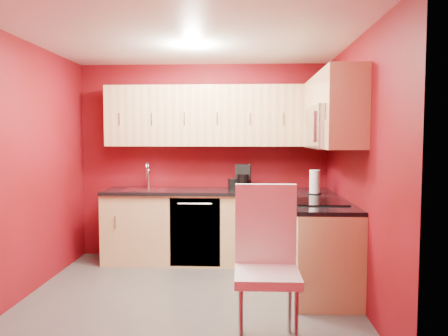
# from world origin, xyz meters

# --- Properties ---
(floor) EXTENTS (3.20, 3.20, 0.00)m
(floor) POSITION_xyz_m (0.00, 0.00, 0.00)
(floor) COLOR #494644
(floor) RESTS_ON ground
(ceiling) EXTENTS (3.20, 3.20, 0.00)m
(ceiling) POSITION_xyz_m (0.00, 0.00, 2.50)
(ceiling) COLOR white
(ceiling) RESTS_ON wall_back
(wall_back) EXTENTS (3.20, 0.00, 3.20)m
(wall_back) POSITION_xyz_m (0.00, 1.50, 1.25)
(wall_back) COLOR maroon
(wall_back) RESTS_ON floor
(wall_front) EXTENTS (3.20, 0.00, 3.20)m
(wall_front) POSITION_xyz_m (0.00, -1.50, 1.25)
(wall_front) COLOR maroon
(wall_front) RESTS_ON floor
(wall_left) EXTENTS (0.00, 3.00, 3.00)m
(wall_left) POSITION_xyz_m (-1.60, 0.00, 1.25)
(wall_left) COLOR maroon
(wall_left) RESTS_ON floor
(wall_right) EXTENTS (0.00, 3.00, 3.00)m
(wall_right) POSITION_xyz_m (1.60, 0.00, 1.25)
(wall_right) COLOR maroon
(wall_right) RESTS_ON floor
(base_cabinets_back) EXTENTS (2.80, 0.60, 0.87)m
(base_cabinets_back) POSITION_xyz_m (0.20, 1.20, 0.43)
(base_cabinets_back) COLOR #D3B778
(base_cabinets_back) RESTS_ON floor
(base_cabinets_right) EXTENTS (0.60, 1.30, 0.87)m
(base_cabinets_right) POSITION_xyz_m (1.30, 0.25, 0.43)
(base_cabinets_right) COLOR #D3B778
(base_cabinets_right) RESTS_ON floor
(countertop_back) EXTENTS (2.80, 0.63, 0.04)m
(countertop_back) POSITION_xyz_m (0.20, 1.19, 0.89)
(countertop_back) COLOR black
(countertop_back) RESTS_ON base_cabinets_back
(countertop_right) EXTENTS (0.63, 1.27, 0.04)m
(countertop_right) POSITION_xyz_m (1.29, 0.23, 0.89)
(countertop_right) COLOR black
(countertop_right) RESTS_ON base_cabinets_right
(upper_cabinets_back) EXTENTS (2.80, 0.35, 0.75)m
(upper_cabinets_back) POSITION_xyz_m (0.20, 1.32, 1.83)
(upper_cabinets_back) COLOR #DCBD7C
(upper_cabinets_back) RESTS_ON wall_back
(upper_cabinets_right) EXTENTS (0.35, 1.55, 0.75)m
(upper_cabinets_right) POSITION_xyz_m (1.42, 0.44, 1.89)
(upper_cabinets_right) COLOR #DCBD7C
(upper_cabinets_right) RESTS_ON wall_right
(microwave) EXTENTS (0.42, 0.76, 0.42)m
(microwave) POSITION_xyz_m (1.39, 0.20, 1.66)
(microwave) COLOR silver
(microwave) RESTS_ON upper_cabinets_right
(cooktop) EXTENTS (0.50, 0.55, 0.01)m
(cooktop) POSITION_xyz_m (1.28, 0.20, 0.92)
(cooktop) COLOR black
(cooktop) RESTS_ON countertop_right
(sink) EXTENTS (0.52, 0.42, 0.35)m
(sink) POSITION_xyz_m (-0.70, 1.20, 0.94)
(sink) COLOR silver
(sink) RESTS_ON countertop_back
(dishwasher_front) EXTENTS (0.60, 0.02, 0.82)m
(dishwasher_front) POSITION_xyz_m (-0.05, 0.91, 0.43)
(dishwasher_front) COLOR black
(dishwasher_front) RESTS_ON base_cabinets_back
(downlight) EXTENTS (0.20, 0.20, 0.01)m
(downlight) POSITION_xyz_m (0.00, 0.30, 2.48)
(downlight) COLOR white
(downlight) RESTS_ON ceiling
(coffee_maker) EXTENTS (0.22, 0.27, 0.31)m
(coffee_maker) POSITION_xyz_m (0.51, 1.16, 1.07)
(coffee_maker) COLOR black
(coffee_maker) RESTS_ON countertop_back
(napkin_holder) EXTENTS (0.15, 0.15, 0.13)m
(napkin_holder) POSITION_xyz_m (0.41, 1.25, 0.98)
(napkin_holder) COLOR black
(napkin_holder) RESTS_ON countertop_back
(paper_towel) EXTENTS (0.20, 0.20, 0.27)m
(paper_towel) POSITION_xyz_m (1.34, 0.85, 1.05)
(paper_towel) COLOR white
(paper_towel) RESTS_ON countertop_right
(dining_chair) EXTENTS (0.48, 0.51, 1.19)m
(dining_chair) POSITION_xyz_m (0.70, -0.97, 0.60)
(dining_chair) COLOR white
(dining_chair) RESTS_ON floor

